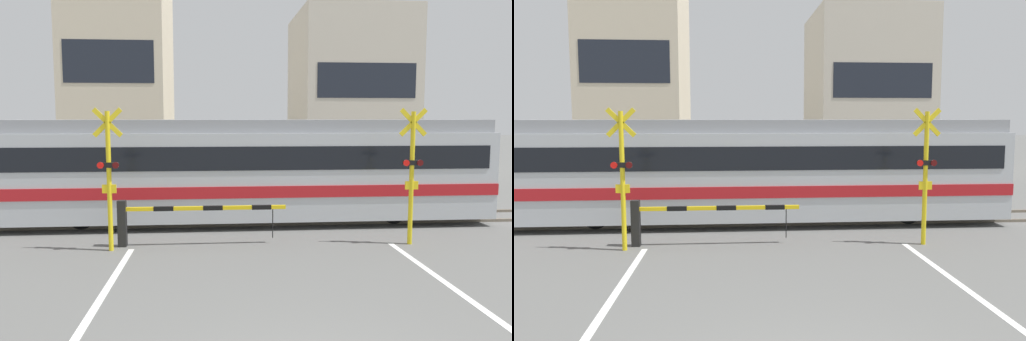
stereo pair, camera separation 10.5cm
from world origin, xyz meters
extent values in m
cube|color=#6B6051|center=(0.00, 9.23, 0.04)|extent=(50.00, 0.10, 0.08)
cube|color=#6B6051|center=(0.00, 10.66, 0.04)|extent=(50.00, 0.10, 0.08)
cube|color=#B7BCC1|center=(-0.41, 9.95, 1.45)|extent=(14.35, 2.85, 2.43)
cube|color=gray|center=(-0.41, 9.95, 2.84)|extent=(14.21, 2.51, 0.36)
cube|color=red|center=(-0.41, 9.95, 1.08)|extent=(14.36, 2.91, 0.32)
cube|color=black|center=(-0.41, 9.95, 1.99)|extent=(13.78, 2.89, 0.64)
cylinder|color=black|center=(-4.85, 9.23, 0.38)|extent=(0.76, 0.12, 0.76)
cylinder|color=black|center=(-4.85, 10.66, 0.38)|extent=(0.76, 0.12, 0.76)
cylinder|color=black|center=(4.04, 9.23, 0.38)|extent=(0.76, 0.12, 0.76)
cylinder|color=black|center=(4.04, 10.66, 0.38)|extent=(0.76, 0.12, 0.76)
cube|color=black|center=(-3.38, 7.23, 0.56)|extent=(0.20, 0.20, 1.12)
cube|color=yellow|center=(-1.41, 7.23, 0.90)|extent=(3.94, 0.09, 0.09)
cube|color=black|center=(-2.40, 7.23, 0.90)|extent=(0.47, 0.10, 0.10)
cube|color=black|center=(-1.21, 7.23, 0.90)|extent=(0.47, 0.10, 0.10)
cube|color=black|center=(-0.03, 7.23, 0.90)|extent=(0.47, 0.10, 0.10)
cylinder|color=black|center=(0.25, 7.23, 0.50)|extent=(0.02, 0.02, 0.72)
cube|color=black|center=(3.38, 13.15, 0.56)|extent=(0.20, 0.20, 1.12)
cube|color=yellow|center=(1.41, 13.15, 0.90)|extent=(3.94, 0.09, 0.09)
cube|color=black|center=(2.40, 13.15, 0.90)|extent=(0.47, 0.10, 0.10)
cube|color=black|center=(1.21, 13.15, 0.90)|extent=(0.47, 0.10, 0.10)
cube|color=black|center=(0.03, 13.15, 0.90)|extent=(0.47, 0.10, 0.10)
cylinder|color=black|center=(-0.25, 13.15, 0.50)|extent=(0.02, 0.02, 0.72)
cylinder|color=yellow|center=(-3.58, 6.87, 1.62)|extent=(0.11, 0.11, 3.23)
cube|color=yellow|center=(-3.58, 6.87, 2.97)|extent=(0.68, 0.04, 0.68)
cube|color=yellow|center=(-3.58, 6.87, 2.97)|extent=(0.68, 0.04, 0.68)
cube|color=black|center=(-3.58, 6.87, 2.00)|extent=(0.44, 0.12, 0.12)
cylinder|color=red|center=(-3.75, 6.79, 2.00)|extent=(0.15, 0.03, 0.15)
cylinder|color=#4C0C0C|center=(-3.41, 6.79, 2.00)|extent=(0.15, 0.03, 0.15)
cube|color=yellow|center=(-3.58, 6.85, 1.45)|extent=(0.32, 0.03, 0.20)
cylinder|color=yellow|center=(3.58, 6.87, 1.62)|extent=(0.11, 0.11, 3.23)
cube|color=yellow|center=(3.58, 6.87, 2.97)|extent=(0.68, 0.04, 0.68)
cube|color=yellow|center=(3.58, 6.87, 2.97)|extent=(0.68, 0.04, 0.68)
cube|color=black|center=(3.58, 6.87, 2.00)|extent=(0.44, 0.12, 0.12)
cylinder|color=red|center=(3.41, 6.79, 2.00)|extent=(0.15, 0.03, 0.15)
cylinder|color=#4C0C0C|center=(3.75, 6.79, 2.00)|extent=(0.15, 0.03, 0.15)
cube|color=yellow|center=(3.58, 6.85, 1.45)|extent=(0.32, 0.03, 0.20)
cylinder|color=#33384C|center=(1.23, 15.32, 0.43)|extent=(0.13, 0.13, 0.86)
cylinder|color=#33384C|center=(1.37, 15.32, 0.43)|extent=(0.13, 0.13, 0.86)
cube|color=#B7B7BC|center=(1.30, 15.32, 1.20)|extent=(0.38, 0.22, 0.68)
sphere|color=#997056|center=(1.30, 15.32, 1.66)|extent=(0.23, 0.23, 0.23)
cube|color=beige|center=(-6.42, 24.81, 5.36)|extent=(5.37, 7.11, 10.72)
cube|color=#1E232D|center=(-6.42, 21.24, 5.89)|extent=(4.51, 0.03, 2.14)
cube|color=beige|center=(6.89, 24.81, 4.58)|extent=(6.31, 7.11, 9.15)
cube|color=#1E232D|center=(6.89, 21.24, 5.03)|extent=(5.30, 0.03, 1.83)
camera|label=1|loc=(-1.17, -4.73, 3.08)|focal=35.00mm
camera|label=2|loc=(-1.07, -4.74, 3.08)|focal=35.00mm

